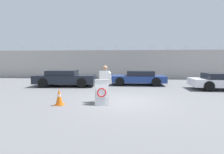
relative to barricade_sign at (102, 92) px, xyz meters
The scene contains 8 objects.
ground_plane 1.28m from the barricade_sign, 31.90° to the left, with size 90.00×90.00×0.00m, color slate.
perimeter_wall 11.84m from the barricade_sign, 85.25° to the left, with size 36.00×0.30×3.58m.
barricade_sign is the anchor object (origin of this frame).
security_guard 0.69m from the barricade_sign, 80.91° to the left, with size 0.63×0.40×1.75m.
traffic_cone_near 1.92m from the barricade_sign, 169.25° to the right, with size 0.38×0.38×0.75m.
parked_car_front_coupe 6.45m from the barricade_sign, 124.56° to the left, with size 4.69×2.13×1.24m.
parked_car_rear_sedan 6.88m from the barricade_sign, 72.64° to the left, with size 4.50×1.99×1.16m.
parked_car_far_side 9.02m from the barricade_sign, 30.86° to the left, with size 4.43×2.02×1.13m.
Camera 1 is at (0.15, -8.43, 1.99)m, focal length 28.00 mm.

